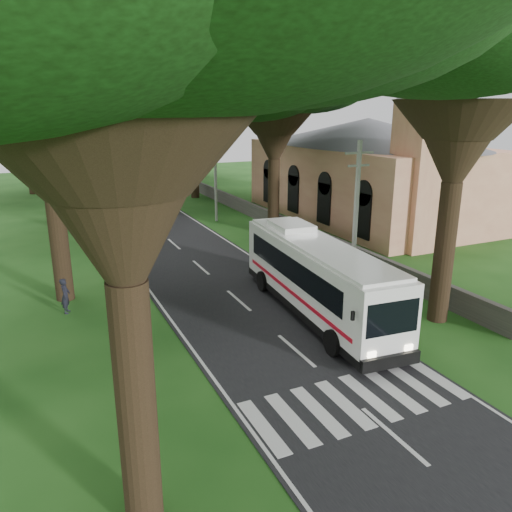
% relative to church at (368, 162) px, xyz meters
% --- Properties ---
extents(ground, '(140.00, 140.00, 0.00)m').
position_rel_church_xyz_m(ground, '(-17.86, -21.55, -4.91)').
color(ground, '#1A4814').
rests_on(ground, ground).
extents(road, '(8.00, 120.00, 0.04)m').
position_rel_church_xyz_m(road, '(-17.86, 3.45, -4.90)').
color(road, black).
rests_on(road, ground).
extents(crosswalk, '(8.00, 3.00, 0.01)m').
position_rel_church_xyz_m(crosswalk, '(-17.86, -23.55, -4.91)').
color(crosswalk, silver).
rests_on(crosswalk, ground).
extents(property_wall, '(0.35, 50.00, 1.20)m').
position_rel_church_xyz_m(property_wall, '(-8.86, 2.45, -4.31)').
color(property_wall, '#383533').
rests_on(property_wall, ground).
extents(church, '(14.00, 24.00, 11.60)m').
position_rel_church_xyz_m(church, '(0.00, 0.00, 0.00)').
color(church, tan).
rests_on(church, ground).
extents(pole_near, '(1.60, 0.24, 8.00)m').
position_rel_church_xyz_m(pole_near, '(-12.36, -15.55, -0.73)').
color(pole_near, gray).
rests_on(pole_near, ground).
extents(pole_mid, '(1.60, 0.24, 8.00)m').
position_rel_church_xyz_m(pole_mid, '(-12.36, 4.45, -0.73)').
color(pole_mid, gray).
rests_on(pole_mid, ground).
extents(pole_far, '(1.60, 0.24, 8.00)m').
position_rel_church_xyz_m(pole_far, '(-12.36, 24.45, -0.73)').
color(pole_far, gray).
rests_on(pole_far, ground).
extents(tree_l_mida, '(14.51, 14.51, 15.06)m').
position_rel_church_xyz_m(tree_l_mida, '(-25.86, -9.55, 6.95)').
color(tree_l_mida, black).
rests_on(tree_l_mida, ground).
extents(tree_l_midb, '(14.57, 14.57, 14.90)m').
position_rel_church_xyz_m(tree_l_midb, '(-25.36, 8.45, 6.78)').
color(tree_l_midb, black).
rests_on(tree_l_midb, ground).
extents(tree_l_far, '(13.54, 13.54, 13.48)m').
position_rel_church_xyz_m(tree_l_far, '(-26.36, 26.45, 5.57)').
color(tree_l_far, black).
rests_on(tree_l_far, ground).
extents(tree_r_near, '(15.67, 15.67, 16.52)m').
position_rel_church_xyz_m(tree_r_near, '(-10.36, -19.55, 8.18)').
color(tree_r_near, black).
rests_on(tree_r_near, ground).
extents(tree_r_mida, '(13.81, 13.81, 14.62)m').
position_rel_church_xyz_m(tree_r_mida, '(-9.86, -1.55, 6.64)').
color(tree_r_mida, black).
rests_on(tree_r_mida, ground).
extents(tree_r_midb, '(14.52, 14.52, 14.01)m').
position_rel_church_xyz_m(tree_r_midb, '(-10.36, 16.45, 5.92)').
color(tree_r_midb, black).
rests_on(tree_r_midb, ground).
extents(tree_r_far, '(14.98, 14.98, 13.78)m').
position_rel_church_xyz_m(tree_r_far, '(-9.36, 34.45, 5.61)').
color(tree_r_far, black).
rests_on(tree_r_far, ground).
extents(coach_bus, '(3.52, 12.13, 3.53)m').
position_rel_church_xyz_m(coach_bus, '(-15.16, -16.55, -3.01)').
color(coach_bus, white).
rests_on(coach_bus, ground).
extents(distant_car_a, '(1.74, 4.04, 1.36)m').
position_rel_church_xyz_m(distant_car_a, '(-19.73, 12.17, -4.20)').
color(distant_car_a, '#A4A5A9').
rests_on(distant_car_a, road).
extents(distant_car_b, '(2.50, 4.77, 1.50)m').
position_rel_church_xyz_m(distant_car_b, '(-20.86, 33.07, -4.13)').
color(distant_car_b, navy).
rests_on(distant_car_b, road).
extents(distant_car_c, '(3.29, 5.04, 1.36)m').
position_rel_church_xyz_m(distant_car_c, '(-17.06, 42.83, -4.20)').
color(distant_car_c, maroon).
rests_on(distant_car_c, road).
extents(pedestrian, '(0.58, 0.72, 1.73)m').
position_rel_church_xyz_m(pedestrian, '(-25.95, -11.46, -4.04)').
color(pedestrian, black).
rests_on(pedestrian, ground).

